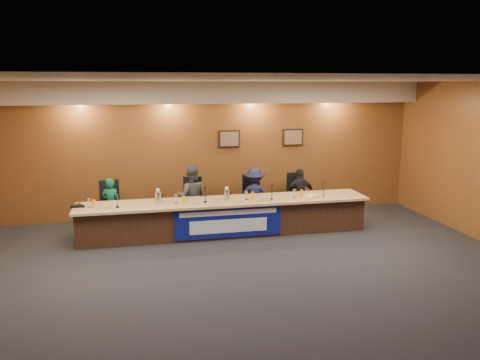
% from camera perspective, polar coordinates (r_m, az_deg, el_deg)
% --- Properties ---
extents(floor, '(10.00, 10.00, 0.00)m').
position_cam_1_polar(floor, '(7.86, 1.38, -11.88)').
color(floor, black).
rests_on(floor, ground).
extents(ceiling, '(10.00, 8.00, 0.04)m').
position_cam_1_polar(ceiling, '(7.21, 1.50, 12.14)').
color(ceiling, silver).
rests_on(ceiling, wall_back).
extents(wall_back, '(10.00, 0.04, 3.20)m').
position_cam_1_polar(wall_back, '(11.24, -3.35, 3.74)').
color(wall_back, brown).
rests_on(wall_back, floor).
extents(soffit, '(10.00, 0.50, 0.50)m').
position_cam_1_polar(soffit, '(10.89, -3.23, 10.61)').
color(soffit, beige).
rests_on(soffit, wall_back).
extents(dais_body, '(6.00, 0.80, 0.70)m').
position_cam_1_polar(dais_body, '(9.95, -1.84, -4.64)').
color(dais_body, '#3C2215').
rests_on(dais_body, floor).
extents(dais_top, '(6.10, 0.95, 0.05)m').
position_cam_1_polar(dais_top, '(9.81, -1.80, -2.62)').
color(dais_top, tan).
rests_on(dais_top, dais_body).
extents(banner, '(2.20, 0.02, 0.65)m').
position_cam_1_polar(banner, '(9.55, -1.40, -5.15)').
color(banner, navy).
rests_on(banner, dais_body).
extents(banner_text_upper, '(2.00, 0.01, 0.10)m').
position_cam_1_polar(banner_text_upper, '(9.49, -1.39, -4.01)').
color(banner_text_upper, silver).
rests_on(banner_text_upper, banner).
extents(banner_text_lower, '(1.60, 0.01, 0.28)m').
position_cam_1_polar(banner_text_lower, '(9.57, -1.38, -5.63)').
color(banner_text_lower, silver).
rests_on(banner_text_lower, banner).
extents(wall_photo_left, '(0.52, 0.04, 0.42)m').
position_cam_1_polar(wall_photo_left, '(11.25, -1.32, 5.04)').
color(wall_photo_left, black).
rests_on(wall_photo_left, wall_back).
extents(wall_photo_right, '(0.52, 0.04, 0.42)m').
position_cam_1_polar(wall_photo_right, '(11.65, 6.46, 5.20)').
color(wall_photo_right, black).
rests_on(wall_photo_right, wall_back).
extents(panelist_a, '(0.50, 0.42, 1.18)m').
position_cam_1_polar(panelist_a, '(10.44, -15.41, -2.93)').
color(panelist_a, '#0E5838').
rests_on(panelist_a, floor).
extents(panelist_b, '(0.74, 0.62, 1.38)m').
position_cam_1_polar(panelist_b, '(10.45, -5.92, -1.98)').
color(panelist_b, '#454549').
rests_on(panelist_b, floor).
extents(panelist_c, '(0.89, 0.62, 1.27)m').
position_cam_1_polar(panelist_c, '(10.71, 1.77, -1.90)').
color(panelist_c, '#161536').
rests_on(panelist_c, floor).
extents(panelist_d, '(0.73, 0.33, 1.22)m').
position_cam_1_polar(panelist_d, '(11.02, 7.33, -1.73)').
color(panelist_d, black).
rests_on(panelist_d, floor).
extents(office_chair_a, '(0.57, 0.57, 0.08)m').
position_cam_1_polar(office_chair_a, '(10.57, -15.35, -3.37)').
color(office_chair_a, black).
rests_on(office_chair_a, floor).
extents(office_chair_b, '(0.60, 0.60, 0.08)m').
position_cam_1_polar(office_chair_b, '(10.60, -5.96, -2.96)').
color(office_chair_b, black).
rests_on(office_chair_b, floor).
extents(office_chair_c, '(0.48, 0.48, 0.08)m').
position_cam_1_polar(office_chair_c, '(10.84, 1.64, -2.58)').
color(office_chair_c, black).
rests_on(office_chair_c, floor).
extents(office_chair_d, '(0.53, 0.53, 0.08)m').
position_cam_1_polar(office_chair_d, '(11.15, 7.15, -2.27)').
color(office_chair_d, black).
rests_on(office_chair_d, floor).
extents(nameplate_a, '(0.24, 0.08, 0.10)m').
position_cam_1_polar(nameplate_a, '(9.44, -16.03, -3.20)').
color(nameplate_a, white).
rests_on(nameplate_a, dais_top).
extents(microphone_a, '(0.07, 0.07, 0.02)m').
position_cam_1_polar(microphone_a, '(9.54, -14.71, -3.20)').
color(microphone_a, black).
rests_on(microphone_a, dais_top).
extents(juice_glass_a, '(0.06, 0.06, 0.15)m').
position_cam_1_polar(juice_glass_a, '(9.66, -17.38, -2.77)').
color(juice_glass_a, '#FBA209').
rests_on(juice_glass_a, dais_top).
extents(water_glass_a, '(0.08, 0.08, 0.18)m').
position_cam_1_polar(water_glass_a, '(9.66, -17.89, -2.71)').
color(water_glass_a, silver).
rests_on(water_glass_a, dais_top).
extents(nameplate_b, '(0.24, 0.08, 0.10)m').
position_cam_1_polar(nameplate_b, '(9.49, -5.17, -2.71)').
color(nameplate_b, white).
rests_on(nameplate_b, dais_top).
extents(microphone_b, '(0.07, 0.07, 0.02)m').
position_cam_1_polar(microphone_b, '(9.65, -4.27, -2.67)').
color(microphone_b, black).
rests_on(microphone_b, dais_top).
extents(juice_glass_b, '(0.06, 0.06, 0.15)m').
position_cam_1_polar(juice_glass_b, '(9.61, -6.88, -2.39)').
color(juice_glass_b, '#FBA209').
rests_on(juice_glass_b, dais_top).
extents(water_glass_b, '(0.08, 0.08, 0.18)m').
position_cam_1_polar(water_glass_b, '(9.60, -7.82, -2.32)').
color(water_glass_b, silver).
rests_on(water_glass_b, dais_top).
extents(nameplate_c, '(0.24, 0.08, 0.10)m').
position_cam_1_polar(nameplate_c, '(9.70, 3.09, -2.36)').
color(nameplate_c, white).
rests_on(nameplate_c, dais_top).
extents(microphone_c, '(0.07, 0.07, 0.02)m').
position_cam_1_polar(microphone_c, '(9.88, 3.82, -2.32)').
color(microphone_c, black).
rests_on(microphone_c, dais_top).
extents(juice_glass_c, '(0.06, 0.06, 0.15)m').
position_cam_1_polar(juice_glass_c, '(9.89, 1.57, -1.90)').
color(juice_glass_c, '#FBA209').
rests_on(juice_glass_c, dais_top).
extents(water_glass_c, '(0.08, 0.08, 0.18)m').
position_cam_1_polar(water_glass_c, '(9.82, 0.77, -1.91)').
color(water_glass_c, silver).
rests_on(water_glass_c, dais_top).
extents(nameplate_d, '(0.24, 0.08, 0.10)m').
position_cam_1_polar(nameplate_d, '(10.06, 9.36, -2.00)').
color(nameplate_d, white).
rests_on(nameplate_d, dais_top).
extents(microphone_d, '(0.07, 0.07, 0.02)m').
position_cam_1_polar(microphone_d, '(10.30, 9.98, -1.90)').
color(microphone_d, black).
rests_on(microphone_d, dais_top).
extents(juice_glass_d, '(0.06, 0.06, 0.15)m').
position_cam_1_polar(juice_glass_d, '(10.17, 7.52, -1.62)').
color(juice_glass_d, '#FBA209').
rests_on(juice_glass_d, dais_top).
extents(water_glass_d, '(0.08, 0.08, 0.18)m').
position_cam_1_polar(water_glass_d, '(10.08, 6.64, -1.63)').
color(water_glass_d, silver).
rests_on(water_glass_d, dais_top).
extents(carafe_left, '(0.13, 0.13, 0.24)m').
position_cam_1_polar(carafe_left, '(9.66, -9.94, -2.12)').
color(carafe_left, silver).
rests_on(carafe_left, dais_top).
extents(carafe_mid, '(0.12, 0.12, 0.23)m').
position_cam_1_polar(carafe_mid, '(9.79, -1.62, -1.81)').
color(carafe_mid, silver).
rests_on(carafe_mid, dais_top).
extents(speakerphone, '(0.32, 0.32, 0.05)m').
position_cam_1_polar(speakerphone, '(9.80, -19.15, -2.98)').
color(speakerphone, black).
rests_on(speakerphone, dais_top).
extents(paper_stack, '(0.26, 0.33, 0.01)m').
position_cam_1_polar(paper_stack, '(10.29, 8.89, -1.92)').
color(paper_stack, white).
rests_on(paper_stack, dais_top).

